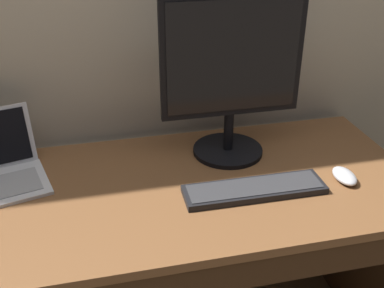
% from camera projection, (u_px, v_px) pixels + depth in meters
% --- Properties ---
extents(desk, '(1.65, 0.69, 0.75)m').
position_uv_depth(desk, '(160.00, 245.00, 1.51)').
color(desk, brown).
rests_on(desk, ground).
extents(external_monitor, '(0.46, 0.24, 0.55)m').
position_uv_depth(external_monitor, '(232.00, 76.00, 1.47)').
color(external_monitor, black).
rests_on(external_monitor, desk).
extents(wired_keyboard, '(0.43, 0.12, 0.02)m').
position_uv_depth(wired_keyboard, '(254.00, 189.00, 1.39)').
color(wired_keyboard, black).
rests_on(wired_keyboard, desk).
extents(computer_mouse, '(0.06, 0.11, 0.03)m').
position_uv_depth(computer_mouse, '(345.00, 176.00, 1.45)').
color(computer_mouse, '#B7B7BC').
rests_on(computer_mouse, desk).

